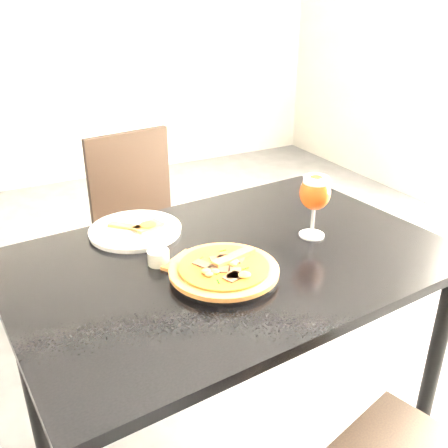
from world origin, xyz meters
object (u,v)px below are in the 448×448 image
chair_far (146,226)px  beer_glass (315,193)px  pizza (224,268)px  dining_table (231,283)px

chair_far → beer_glass: (0.24, -0.85, 0.41)m
chair_far → pizza: size_ratio=3.08×
pizza → beer_glass: (0.34, 0.09, 0.11)m
chair_far → pizza: bearing=-104.8°
chair_far → pizza: 0.98m
chair_far → beer_glass: size_ratio=4.55×
pizza → beer_glass: size_ratio=1.48×
dining_table → beer_glass: 0.36m
dining_table → beer_glass: beer_glass is taller
chair_far → beer_glass: beer_glass is taller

